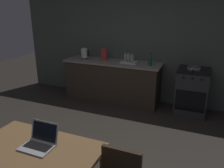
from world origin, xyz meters
TOP-DOWN VIEW (x-y plane):
  - ground_plane at (0.00, 0.00)m, footprint 12.00×12.00m
  - back_wall at (0.30, 2.67)m, footprint 6.40×0.10m
  - kitchen_counter at (-0.51, 2.32)m, footprint 2.16×0.64m
  - stove_oven at (1.20, 2.32)m, footprint 0.60×0.62m
  - dining_table at (-0.06, -0.79)m, footprint 1.27×0.82m
  - laptop at (-0.05, -0.70)m, footprint 0.32×0.28m
  - electric_kettle at (-1.20, 2.32)m, footprint 0.18×0.16m
  - bottle at (0.34, 2.27)m, footprint 0.07×0.07m
  - frying_pan at (1.18, 2.30)m, footprint 0.26×0.43m
  - cereal_box at (-0.72, 2.34)m, footprint 0.13×0.05m
  - dish_rack at (-0.13, 2.32)m, footprint 0.34×0.26m

SIDE VIEW (x-z plane):
  - ground_plane at x=0.00m, z-range 0.00..0.00m
  - stove_oven at x=1.20m, z-range 0.00..0.91m
  - kitchen_counter at x=-0.51m, z-range 0.00..0.92m
  - dining_table at x=-0.06m, z-range 0.30..1.04m
  - laptop at x=-0.05m, z-range 0.68..0.90m
  - frying_pan at x=1.18m, z-range 0.92..0.96m
  - dish_rack at x=-0.13m, z-range 0.86..1.07m
  - electric_kettle at x=-1.20m, z-range 0.91..1.16m
  - bottle at x=0.34m, z-range 0.91..1.16m
  - cereal_box at x=-0.72m, z-range 0.91..1.18m
  - back_wall at x=0.30m, z-range 0.00..2.59m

